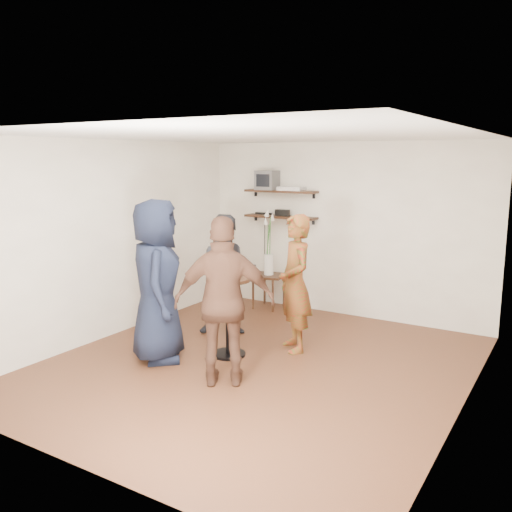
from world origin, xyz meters
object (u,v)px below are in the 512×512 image
(side_table, at_px, (269,280))
(person_navy, at_px, (157,281))
(radio, at_px, (282,213))
(crt_monitor, at_px, (268,180))
(person_dark, at_px, (228,275))
(drinks_table, at_px, (228,306))
(person_brown, at_px, (225,302))
(dvd_deck, at_px, (292,189))
(person_plaid, at_px, (295,283))

(side_table, height_order, person_navy, person_navy)
(radio, xyz_separation_m, side_table, (-0.14, -0.17, -1.07))
(crt_monitor, distance_m, person_dark, 2.01)
(crt_monitor, height_order, drinks_table, crt_monitor)
(person_brown, bearing_deg, crt_monitor, -99.44)
(dvd_deck, xyz_separation_m, person_plaid, (0.94, -1.66, -1.05))
(person_navy, relative_size, person_brown, 1.07)
(person_dark, xyz_separation_m, person_navy, (-0.16, -1.23, 0.14))
(side_table, bearing_deg, crt_monitor, 126.15)
(crt_monitor, height_order, person_dark, crt_monitor)
(radio, distance_m, drinks_table, 2.49)
(radio, distance_m, person_brown, 3.18)
(crt_monitor, relative_size, side_table, 0.58)
(drinks_table, height_order, person_navy, person_navy)
(dvd_deck, bearing_deg, person_navy, -95.88)
(side_table, xyz_separation_m, person_brown, (1.09, -2.80, 0.44))
(person_navy, bearing_deg, dvd_deck, -45.90)
(radio, xyz_separation_m, person_dark, (0.03, -1.58, -0.70))
(person_dark, bearing_deg, person_navy, -132.38)
(person_plaid, relative_size, person_navy, 0.89)
(drinks_table, relative_size, person_dark, 0.59)
(radio, xyz_separation_m, person_navy, (-0.13, -2.80, -0.56))
(side_table, bearing_deg, drinks_table, -72.67)
(side_table, xyz_separation_m, person_plaid, (1.23, -1.49, 0.40))
(person_dark, bearing_deg, person_plaid, -39.50)
(drinks_table, distance_m, person_brown, 0.88)
(dvd_deck, bearing_deg, drinks_table, -81.15)
(dvd_deck, distance_m, person_dark, 1.92)
(side_table, bearing_deg, radio, 51.12)
(side_table, height_order, person_brown, person_brown)
(radio, distance_m, person_plaid, 2.10)
(person_dark, relative_size, person_navy, 0.85)
(person_dark, distance_m, person_navy, 1.24)
(person_plaid, bearing_deg, person_navy, -92.88)
(drinks_table, bearing_deg, person_plaid, 45.77)
(person_navy, height_order, person_brown, person_navy)
(dvd_deck, bearing_deg, crt_monitor, 180.00)
(person_plaid, bearing_deg, radio, 167.56)
(person_plaid, distance_m, person_navy, 1.67)
(side_table, xyz_separation_m, person_dark, (0.17, -1.40, 0.36))
(person_navy, bearing_deg, person_brown, -139.15)
(person_plaid, height_order, person_brown, person_brown)
(radio, relative_size, person_navy, 0.12)
(side_table, bearing_deg, dvd_deck, 30.34)
(crt_monitor, xyz_separation_m, dvd_deck, (0.43, 0.00, -0.12))
(person_plaid, bearing_deg, dvd_deck, 163.60)
(side_table, distance_m, drinks_table, 2.19)
(dvd_deck, bearing_deg, person_dark, -94.54)
(drinks_table, bearing_deg, crt_monitor, 109.00)
(radio, bearing_deg, person_plaid, -56.67)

